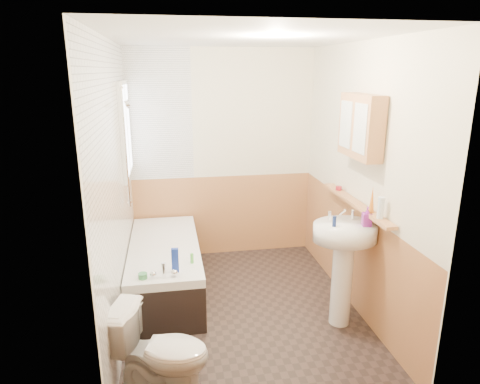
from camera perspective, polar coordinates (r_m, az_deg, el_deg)
The scene contains 26 objects.
floor at distance 4.32m, azimuth 0.35°, elevation -15.39°, with size 2.80×2.80×0.00m, color black.
ceiling at distance 3.70m, azimuth 0.42°, elevation 19.89°, with size 2.80×2.80×0.00m, color white.
wall_back at distance 5.18m, azimuth -2.38°, elevation 4.85°, with size 2.20×0.02×2.50m, color #EDE5C4.
wall_front at distance 2.52m, azimuth 6.10°, elevation -7.45°, with size 2.20×0.02×2.50m, color #EDE5C4.
wall_left at distance 3.79m, azimuth -16.36°, elevation 0.05°, with size 0.02×2.80×2.50m, color #EDE5C4.
wall_right at distance 4.16m, azimuth 15.63°, elevation 1.48°, with size 0.02×2.80×2.50m, color #EDE5C4.
wainscot_right at distance 4.39m, azimuth 14.63°, elevation -8.05°, with size 0.01×2.80×1.00m, color tan.
wainscot_front at distance 2.92m, azimuth 5.51°, elevation -20.93°, with size 2.20×0.01×1.00m, color tan.
wainscot_back at distance 5.35m, azimuth -2.26°, elevation -3.10°, with size 2.20×0.01×1.00m, color tan.
tile_cladding_left at distance 3.79m, azimuth -16.03°, elevation 0.07°, with size 0.01×2.80×2.50m, color white.
tile_return_back at distance 5.04m, azimuth -10.74°, elevation 10.03°, with size 0.75×0.01×1.50m, color white.
window at distance 4.64m, azimuth -14.94°, elevation 8.03°, with size 0.03×0.79×0.99m.
bathtub at distance 4.58m, azimuth -9.95°, elevation -9.79°, with size 0.70×1.68×0.67m.
shower_riser at distance 4.28m, azimuth -14.97°, elevation 7.21°, with size 0.11×0.08×1.22m.
toilet at distance 3.25m, azimuth -10.45°, elevation -20.31°, with size 0.38×0.69×0.67m, color white.
sink at distance 3.91m, azimuth 13.66°, elevation -7.96°, with size 0.57×0.46×1.09m.
pine_shelf at distance 4.09m, azimuth 15.14°, elevation -1.45°, with size 0.10×1.35×0.03m, color tan.
medicine_cabinet at distance 3.89m, azimuth 15.78°, elevation 8.44°, with size 0.15×0.61×0.55m.
foam_can at distance 3.66m, azimuth 18.26°, elevation -2.02°, with size 0.05×0.05×0.18m, color silver.
green_bottle at distance 3.79m, azimuth 17.19°, elevation -0.95°, with size 0.05×0.05×0.23m, color orange.
black_jar at distance 4.43m, azimuth 13.03°, elevation 0.50°, with size 0.06×0.06×0.04m, color maroon.
soap_bottle at distance 3.80m, azimuth 16.52°, elevation -3.79°, with size 0.08×0.17×0.08m, color purple.
clear_bottle at distance 3.71m, azimuth 12.46°, elevation -3.84°, with size 0.03×0.03×0.09m, color navy.
blue_gel at distance 3.84m, azimuth -8.65°, elevation -8.99°, with size 0.06×0.04×0.22m, color #19339E.
cream_jar at distance 3.82m, azimuth -12.83°, elevation -10.86°, with size 0.08×0.08×0.05m, color #388447.
orange_bottle at distance 4.02m, azimuth -6.43°, elevation -8.78°, with size 0.03×0.03×0.09m, color #59C647.
Camera 1 is at (-0.65, -3.63, 2.25)m, focal length 32.00 mm.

